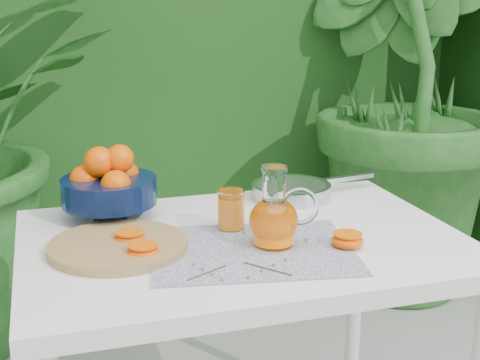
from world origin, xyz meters
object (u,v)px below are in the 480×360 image
object	(u,v)px
cutting_board	(118,246)
fruit_bowl	(108,185)
saute_pan	(292,190)
white_table	(242,270)
juice_pitcher	(275,218)

from	to	relation	value
cutting_board	fruit_bowl	xyz separation A→B (m)	(0.01, 0.23, 0.08)
saute_pan	white_table	bearing A→B (deg)	-131.16
white_table	fruit_bowl	world-z (taller)	fruit_bowl
juice_pitcher	saute_pan	world-z (taller)	juice_pitcher
cutting_board	saute_pan	distance (m)	0.56
juice_pitcher	white_table	bearing A→B (deg)	121.88
white_table	cutting_board	xyz separation A→B (m)	(-0.28, -0.00, 0.09)
saute_pan	fruit_bowl	bearing A→B (deg)	-177.34
white_table	fruit_bowl	xyz separation A→B (m)	(-0.28, 0.23, 0.17)
fruit_bowl	juice_pitcher	world-z (taller)	fruit_bowl
fruit_bowl	juice_pitcher	xyz separation A→B (m)	(0.33, -0.31, -0.02)
white_table	saute_pan	bearing A→B (deg)	48.84
cutting_board	fruit_bowl	world-z (taller)	fruit_bowl
white_table	juice_pitcher	size ratio (longest dim) A/B	5.59
fruit_bowl	juice_pitcher	bearing A→B (deg)	-43.36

